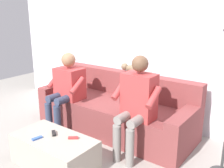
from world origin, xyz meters
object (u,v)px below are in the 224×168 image
Objects in this scene: person_right_seated at (67,86)px; remote_black at (54,133)px; couch at (116,110)px; person_left_seated at (137,101)px; remote_red at (73,138)px; remote_blue at (37,138)px; coffee_table at (54,152)px; cat_on_backrest at (132,69)px.

remote_black is at bearing 126.18° from person_right_seated.
couch is 1.90× the size of person_left_seated.
remote_red is at bearing 100.36° from couch.
remote_black is at bearing 154.27° from remote_red.
couch is 2.05× the size of person_right_seated.
remote_red is at bearing -131.15° from remote_black.
person_left_seated reaches higher than remote_blue.
remote_blue is at bearing 108.33° from remote_black.
person_left_seated is 1.20m from remote_blue.
coffee_table is 0.21m from remote_black.
person_left_seated is at bearing -127.63° from coffee_table.
remote_red is at bearing 58.88° from person_left_seated.
remote_blue is at bearing 84.98° from couch.
coffee_table is at bearing -30.60° from remote_blue.
remote_blue is at bearing 117.45° from person_right_seated.
remote_black is at bearing 84.47° from cat_on_backrest.
couch is at bearing 6.25° from remote_blue.
couch reaches higher than remote_blue.
person_right_seated is at bearing 101.05° from remote_red.
cat_on_backrest is (-0.68, -0.70, 0.23)m from person_right_seated.
remote_blue is at bearing 179.42° from remote_red.
person_left_seated reaches higher than cat_on_backrest.
coffee_table is at bearing 171.11° from remote_black.
remote_black is (0.14, 1.44, -0.51)m from cat_on_backrest.
person_left_seated is at bearing -27.01° from remote_blue.
person_right_seated is at bearing 38.72° from remote_blue.
coffee_table is (0.00, 1.20, -0.11)m from couch.
remote_black reaches higher than remote_red.
person_left_seated is at bearing 20.67° from remote_red.
cat_on_backrest is 4.49× the size of remote_black.
remote_blue is (-0.48, 0.93, -0.29)m from person_right_seated.
couch is 0.67m from cat_on_backrest.
cat_on_backrest is 1.72m from remote_blue.
remote_blue is (0.72, 0.91, -0.33)m from person_left_seated.
remote_red is at bearing 139.26° from person_right_seated.
person_right_seated is at bearing -53.14° from coffee_table.
cat_on_backrest is 1.48m from remote_red.
cat_on_backrest is at bearing 56.51° from remote_red.
person_right_seated is (0.60, -0.80, 0.48)m from coffee_table.
cat_on_backrest reaches higher than remote_red.
couch reaches higher than remote_red.
remote_red is (-0.32, -0.24, 0.00)m from remote_blue.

